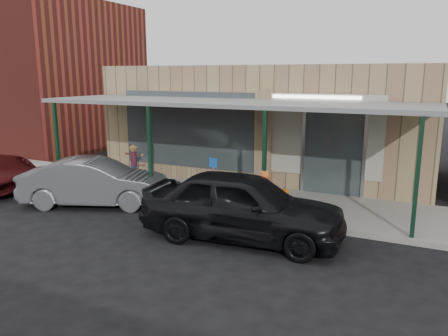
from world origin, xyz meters
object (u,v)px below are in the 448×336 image
at_px(barrel_scarecrow, 134,170).
at_px(car_grey, 95,182).
at_px(parked_sedan, 242,205).
at_px(barrel_pumpkin, 284,201).
at_px(handicap_sign, 213,174).

height_order(barrel_scarecrow, car_grey, barrel_scarecrow).
distance_m(barrel_scarecrow, car_grey, 2.33).
xyz_separation_m(parked_sedan, car_grey, (-5.09, 0.66, -0.12)).
bearing_deg(barrel_pumpkin, car_grey, -163.48).
bearing_deg(barrel_pumpkin, parked_sedan, -98.14).
bearing_deg(handicap_sign, parked_sedan, -39.43).
distance_m(barrel_pumpkin, parked_sedan, 2.34).
bearing_deg(handicap_sign, barrel_scarecrow, 173.66).
relative_size(handicap_sign, parked_sedan, 0.27).
distance_m(barrel_pumpkin, car_grey, 5.66).
xyz_separation_m(handicap_sign, parked_sedan, (1.78, -1.99, -0.18)).
distance_m(barrel_scarecrow, parked_sedan, 6.14).
relative_size(barrel_pumpkin, handicap_sign, 0.47).
bearing_deg(parked_sedan, handicap_sign, 37.59).
height_order(handicap_sign, parked_sedan, parked_sedan).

